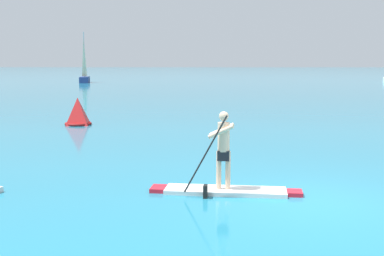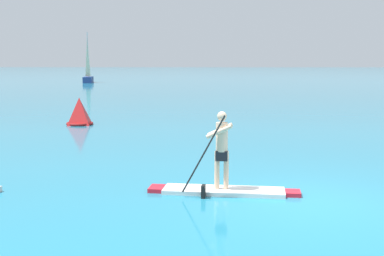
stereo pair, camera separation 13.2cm
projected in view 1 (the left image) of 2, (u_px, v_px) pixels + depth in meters
The scene contains 4 objects.
ground at pixel (307, 201), 10.55m from camera, with size 440.00×440.00×0.00m, color teal.
paddleboarder_mid_center at pixel (224, 176), 11.19m from camera, with size 3.35×1.00×1.85m.
race_marker_buoy at pixel (78, 113), 23.08m from camera, with size 1.39×1.39×1.24m.
sailboat_left_horizon at pixel (85, 75), 67.80m from camera, with size 1.82×4.30×6.63m.
Camera 1 is at (-2.03, -10.34, 2.88)m, focal length 47.86 mm.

